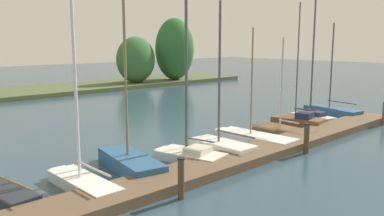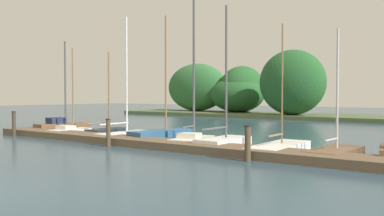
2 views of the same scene
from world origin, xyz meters
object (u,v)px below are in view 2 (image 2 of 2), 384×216
(sailboat_7, at_px, (281,147))
(mooring_piling_2, at_px, (248,143))
(sailboat_0, at_px, (64,125))
(sailboat_4, at_px, (165,134))
(sailboat_8, at_px, (336,151))
(sailboat_6, at_px, (225,141))
(sailboat_2, at_px, (108,130))
(sailboat_5, at_px, (193,137))
(sailboat_1, at_px, (72,130))
(sailboat_3, at_px, (126,133))
(mooring_piling_1, at_px, (108,132))
(mooring_piling_0, at_px, (14,124))

(sailboat_7, xyz_separation_m, mooring_piling_2, (0.02, -2.93, 0.45))
(sailboat_0, xyz_separation_m, sailboat_7, (15.78, -0.64, -0.19))
(sailboat_4, height_order, mooring_piling_2, sailboat_4)
(sailboat_8, height_order, mooring_piling_2, sailboat_8)
(sailboat_6, bearing_deg, sailboat_4, 79.59)
(mooring_piling_2, bearing_deg, sailboat_2, 162.52)
(sailboat_5, bearing_deg, sailboat_1, 77.53)
(sailboat_3, distance_m, mooring_piling_1, 3.45)
(sailboat_0, xyz_separation_m, mooring_piling_0, (0.27, -3.65, 0.33))
(sailboat_6, bearing_deg, mooring_piling_2, -135.50)
(sailboat_2, height_order, sailboat_8, sailboat_2)
(sailboat_4, bearing_deg, mooring_piling_2, -105.67)
(sailboat_2, bearing_deg, sailboat_3, -117.64)
(sailboat_3, relative_size, sailboat_4, 1.01)
(sailboat_3, relative_size, mooring_piling_1, 5.11)
(sailboat_2, bearing_deg, sailboat_6, -104.67)
(sailboat_0, relative_size, sailboat_6, 0.92)
(sailboat_0, distance_m, sailboat_4, 8.90)
(sailboat_1, relative_size, mooring_piling_1, 4.03)
(sailboat_8, height_order, mooring_piling_1, sailboat_8)
(sailboat_3, relative_size, sailboat_5, 0.91)
(mooring_piling_1, bearing_deg, sailboat_1, 157.07)
(sailboat_2, bearing_deg, sailboat_7, -101.95)
(mooring_piling_0, bearing_deg, mooring_piling_2, 0.28)
(sailboat_2, height_order, sailboat_3, sailboat_3)
(sailboat_5, distance_m, sailboat_8, 6.80)
(sailboat_4, height_order, sailboat_5, sailboat_5)
(sailboat_6, distance_m, mooring_piling_2, 3.76)
(sailboat_3, distance_m, mooring_piling_2, 9.64)
(sailboat_0, bearing_deg, mooring_piling_1, -104.95)
(sailboat_4, height_order, sailboat_7, sailboat_4)
(sailboat_1, xyz_separation_m, sailboat_6, (10.98, 0.11, 0.06))
(sailboat_2, bearing_deg, mooring_piling_1, -140.41)
(sailboat_1, relative_size, mooring_piling_2, 4.01)
(sailboat_2, relative_size, mooring_piling_2, 3.80)
(sailboat_4, xyz_separation_m, mooring_piling_2, (6.91, -3.44, 0.31))
(sailboat_0, height_order, sailboat_7, sailboat_0)
(sailboat_3, bearing_deg, sailboat_1, 93.83)
(mooring_piling_0, xyz_separation_m, mooring_piling_1, (8.15, -0.00, -0.08))
(sailboat_1, bearing_deg, mooring_piling_0, 139.45)
(sailboat_0, xyz_separation_m, sailboat_8, (18.12, -0.73, -0.17))
(sailboat_8, relative_size, mooring_piling_2, 3.79)
(sailboat_1, bearing_deg, sailboat_0, 60.57)
(sailboat_0, relative_size, sailboat_7, 1.10)
(sailboat_1, height_order, sailboat_7, sailboat_7)
(sailboat_2, relative_size, sailboat_3, 0.75)
(sailboat_3, relative_size, sailboat_7, 1.23)
(sailboat_8, distance_m, mooring_piling_2, 3.69)
(sailboat_2, distance_m, sailboat_4, 4.61)
(sailboat_5, distance_m, mooring_piling_1, 4.02)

